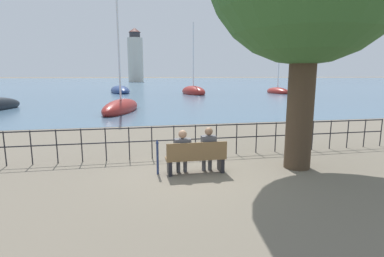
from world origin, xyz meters
TOP-DOWN VIEW (x-y plane):
  - ground_plane at (0.00, 0.00)m, footprint 1000.00×1000.00m
  - harbor_water at (0.00, 158.10)m, footprint 600.00×300.00m
  - park_bench at (0.00, -0.06)m, footprint 1.65×0.45m
  - seated_person_left at (-0.36, 0.01)m, footprint 0.43×0.35m
  - seated_person_right at (0.36, 0.01)m, footprint 0.40×0.35m
  - promenade_railing at (-0.00, 1.72)m, footprint 15.15×0.04m
  - closed_umbrella at (-1.04, 0.09)m, footprint 0.09×0.09m
  - sailboat_2 at (6.96, 34.30)m, footprint 3.57×6.70m
  - sailboat_3 at (-3.44, 39.92)m, footprint 4.03×8.49m
  - sailboat_4 at (-2.48, 14.87)m, footprint 3.44×6.76m
  - sailboat_5 at (19.86, 34.06)m, footprint 2.26×5.49m
  - harbor_lighthouse at (0.30, 121.06)m, footprint 6.20×6.20m

SIDE VIEW (x-z plane):
  - ground_plane at x=0.00m, z-range 0.00..0.00m
  - harbor_water at x=0.00m, z-range 0.00..0.01m
  - sailboat_5 at x=19.86m, z-range -3.65..4.23m
  - sailboat_4 at x=-2.48m, z-range -5.29..5.97m
  - sailboat_3 at x=-3.44m, z-range -3.98..4.67m
  - sailboat_2 at x=6.96m, z-range -4.82..5.58m
  - park_bench at x=0.00m, z-range -0.02..0.88m
  - closed_umbrella at x=-1.04m, z-range 0.06..1.03m
  - seated_person_left at x=-0.36m, z-range 0.07..1.29m
  - promenade_railing at x=0.00m, z-range 0.17..1.22m
  - seated_person_right at x=0.36m, z-range 0.06..1.33m
  - harbor_lighthouse at x=0.30m, z-range -0.76..20.91m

